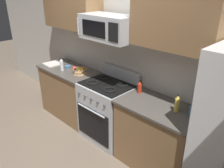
{
  "coord_description": "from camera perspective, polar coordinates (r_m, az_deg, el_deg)",
  "views": [
    {
      "loc": [
        2.18,
        -1.5,
        2.27
      ],
      "look_at": [
        0.22,
        0.49,
        1.03
      ],
      "focal_mm": 36.25,
      "sensor_mm": 36.0,
      "label": 1
    }
  ],
  "objects": [
    {
      "name": "utensil_crock",
      "position": [
        2.69,
        20.65,
        -6.41
      ],
      "size": [
        0.17,
        0.17,
        0.33
      ],
      "color": "teal",
      "rests_on": "counter_right"
    },
    {
      "name": "upper_cabinets_left",
      "position": [
        3.9,
        -10.22,
        18.65
      ],
      "size": [
        1.16,
        0.34,
        0.68
      ],
      "color": "olive"
    },
    {
      "name": "counter_right",
      "position": [
        3.06,
        11.18,
        -12.93
      ],
      "size": [
        1.04,
        0.61,
        0.91
      ],
      "color": "olive",
      "rests_on": "ground"
    },
    {
      "name": "range_oven",
      "position": [
        3.53,
        -1.12,
        -6.67
      ],
      "size": [
        0.76,
        0.66,
        1.09
      ],
      "color": "#B2B5BA",
      "rests_on": "ground"
    },
    {
      "name": "bottle_hot_sauce",
      "position": [
        3.08,
        7.0,
        -0.79
      ],
      "size": [
        0.06,
        0.06,
        0.18
      ],
      "color": "red",
      "rests_on": "counter_right"
    },
    {
      "name": "bottle_vinegar",
      "position": [
        3.95,
        -12.56,
        4.81
      ],
      "size": [
        0.06,
        0.06,
        0.23
      ],
      "color": "silver",
      "rests_on": "counter_left"
    },
    {
      "name": "cutting_board",
      "position": [
        4.33,
        -14.79,
        4.93
      ],
      "size": [
        0.31,
        0.29,
        0.02
      ],
      "primitive_type": "cube",
      "rotation": [
        0.0,
        0.0,
        -0.06
      ],
      "color": "silver",
      "rests_on": "counter_left"
    },
    {
      "name": "ground_plane",
      "position": [
        3.49,
        -8.66,
        -17.04
      ],
      "size": [
        16.0,
        16.0,
        0.0
      ],
      "primitive_type": "plane",
      "color": "#6B5B4C"
    },
    {
      "name": "fruit_basket",
      "position": [
        3.78,
        -8.09,
        3.36
      ],
      "size": [
        0.24,
        0.24,
        0.1
      ],
      "color": "#9E7A4C",
      "rests_on": "counter_left"
    },
    {
      "name": "counter_left",
      "position": [
        4.21,
        -10.46,
        -2.04
      ],
      "size": [
        1.17,
        0.61,
        0.91
      ],
      "color": "olive",
      "rests_on": "ground"
    },
    {
      "name": "microwave",
      "position": [
        3.1,
        -0.95,
        14.08
      ],
      "size": [
        0.8,
        0.44,
        0.33
      ],
      "color": "#B2B5BA"
    },
    {
      "name": "prep_bowl",
      "position": [
        4.08,
        -11.12,
        4.3
      ],
      "size": [
        0.1,
        0.1,
        0.04
      ],
      "color": "teal",
      "rests_on": "counter_left"
    },
    {
      "name": "apple_loose",
      "position": [
        3.94,
        -9.52,
        3.97
      ],
      "size": [
        0.07,
        0.07,
        0.07
      ],
      "primitive_type": "sphere",
      "color": "red",
      "rests_on": "counter_left"
    },
    {
      "name": "upper_cabinets_right",
      "position": [
        2.62,
        15.92,
        15.72
      ],
      "size": [
        1.03,
        0.34,
        0.68
      ],
      "color": "olive"
    },
    {
      "name": "bottle_oil",
      "position": [
        2.7,
        16.11,
        -4.81
      ],
      "size": [
        0.06,
        0.06,
        0.23
      ],
      "color": "gold",
      "rests_on": "counter_right"
    },
    {
      "name": "wall_back",
      "position": [
        3.45,
        3.26,
        7.56
      ],
      "size": [
        8.0,
        0.1,
        2.6
      ],
      "primitive_type": "cube",
      "color": "beige",
      "rests_on": "ground"
    }
  ]
}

